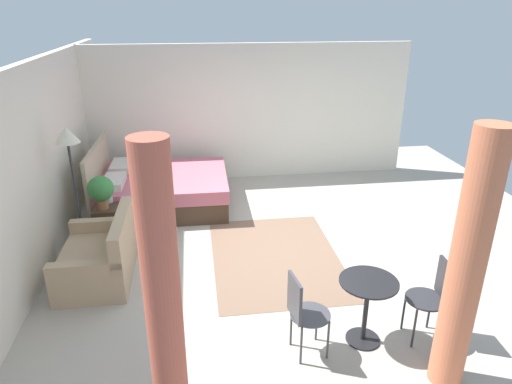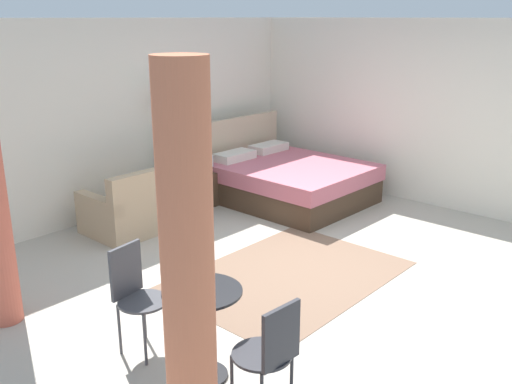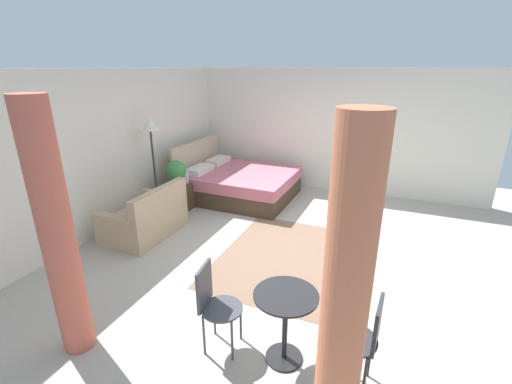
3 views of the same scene
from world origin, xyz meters
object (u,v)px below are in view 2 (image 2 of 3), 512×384
(potted_plant, at_px, (195,153))
(balcony_table, at_px, (203,318))
(cafe_chair_near_window, at_px, (135,289))
(cafe_chair_near_couch, at_px, (271,350))
(vase, at_px, (209,163))
(couch, at_px, (141,208))
(floor_lamp, at_px, (165,100))
(nightstand, at_px, (203,189))
(bed, at_px, (286,180))

(potted_plant, bearing_deg, balcony_table, -131.64)
(cafe_chair_near_window, bearing_deg, cafe_chair_near_couch, -87.75)
(vase, height_order, cafe_chair_near_couch, cafe_chair_near_couch)
(couch, relative_size, potted_plant, 2.58)
(potted_plant, xyz_separation_m, floor_lamp, (-0.27, 0.27, 0.74))
(nightstand, xyz_separation_m, cafe_chair_near_window, (-2.87, -2.29, 0.29))
(nightstand, relative_size, cafe_chair_near_window, 0.59)
(bed, distance_m, balcony_table, 4.41)
(potted_plant, height_order, balcony_table, potted_plant)
(nightstand, height_order, balcony_table, balcony_table)
(couch, relative_size, balcony_table, 1.77)
(cafe_chair_near_couch, bearing_deg, nightstand, 52.46)
(couch, bearing_deg, bed, -16.08)
(bed, relative_size, cafe_chair_near_window, 2.44)
(potted_plant, relative_size, cafe_chair_near_couch, 0.55)
(floor_lamp, relative_size, cafe_chair_near_window, 2.01)
(floor_lamp, xyz_separation_m, balcony_table, (-2.40, -3.28, -1.03))
(floor_lamp, relative_size, cafe_chair_near_couch, 2.00)
(bed, bearing_deg, vase, 141.73)
(balcony_table, bearing_deg, cafe_chair_near_couch, -93.66)
(floor_lamp, bearing_deg, balcony_table, -126.24)
(cafe_chair_near_window, bearing_deg, couch, 52.20)
(vase, distance_m, balcony_table, 4.14)
(couch, distance_m, vase, 1.33)
(couch, xyz_separation_m, floor_lamp, (0.79, 0.39, 1.25))
(nightstand, relative_size, floor_lamp, 0.30)
(potted_plant, distance_m, balcony_table, 4.03)
(bed, bearing_deg, potted_plant, 146.06)
(nightstand, relative_size, balcony_table, 0.73)
(bed, relative_size, couch, 1.71)
(potted_plant, height_order, vase, potted_plant)
(bed, distance_m, couch, 2.26)
(bed, distance_m, potted_plant, 1.42)
(potted_plant, relative_size, balcony_table, 0.68)
(nightstand, distance_m, potted_plant, 0.55)
(couch, relative_size, cafe_chair_near_window, 1.43)
(cafe_chair_near_window, bearing_deg, bed, 22.05)
(potted_plant, height_order, cafe_chair_near_window, potted_plant)
(bed, height_order, vase, bed)
(nightstand, xyz_separation_m, vase, (0.12, -0.01, 0.36))
(vase, bearing_deg, cafe_chair_near_window, -142.75)
(cafe_chair_near_window, bearing_deg, floor_lamp, 46.01)
(potted_plant, bearing_deg, cafe_chair_near_couch, -126.32)
(bed, height_order, cafe_chair_near_window, bed)
(bed, xyz_separation_m, nightstand, (-1.01, 0.72, -0.06))
(couch, relative_size, vase, 5.47)
(couch, bearing_deg, cafe_chair_near_window, -127.80)
(potted_plant, relative_size, floor_lamp, 0.28)
(nightstand, distance_m, cafe_chair_near_window, 3.68)
(couch, distance_m, balcony_table, 3.31)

